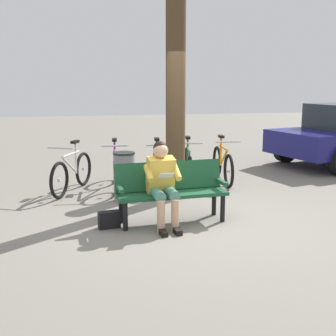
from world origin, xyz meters
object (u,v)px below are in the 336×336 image
bicycle_silver (72,173)px  bicycle_blue (115,170)px  person_reading (162,180)px  litter_bin (124,177)px  tree_trunk (176,84)px  bicycle_purple (188,166)px  bicycle_black (158,169)px  bench (171,187)px  bicycle_green (223,165)px  handbag (109,220)px

bicycle_silver → bicycle_blue: bearing=123.9°
person_reading → bicycle_silver: 2.59m
litter_bin → tree_trunk: bearing=-177.5°
bicycle_purple → bicycle_black: (0.64, 0.12, 0.00)m
person_reading → tree_trunk: tree_trunk is taller
bench → tree_trunk: size_ratio=0.41×
person_reading → bicycle_black: size_ratio=0.72×
bicycle_green → litter_bin: bearing=-58.6°
handbag → litter_bin: litter_bin is taller
bicycle_purple → bicycle_black: 0.65m
bicycle_purple → bicycle_blue: same height
handbag → bicycle_purple: bearing=-126.2°
handbag → litter_bin: (-0.36, -1.37, 0.30)m
bicycle_green → bicycle_purple: (0.73, 0.03, 0.00)m
litter_bin → bicycle_black: 1.15m
bench → bicycle_silver: bearing=-59.4°
bench → bicycle_silver: (1.43, -2.05, -0.15)m
person_reading → handbag: 0.93m
tree_trunk → bicycle_purple: (-0.47, -0.96, -1.61)m
person_reading → bicycle_green: bearing=-129.4°
litter_bin → bicycle_purple: (-1.37, -1.00, -0.06)m
bicycle_black → tree_trunk: bearing=16.7°
person_reading → bicycle_blue: person_reading is taller
bench → bicycle_black: bicycle_black is taller
bench → person_reading: person_reading is taller
handbag → tree_trunk: (-1.26, -1.41, 1.85)m
handbag → bicycle_purple: 2.94m
bicycle_purple → bicycle_silver: 2.26m
bicycle_purple → bicycle_silver: size_ratio=1.07×
tree_trunk → bicycle_blue: bearing=-43.3°
bench → handbag: (0.91, 0.15, -0.39)m
bench → bicycle_blue: 2.27m
person_reading → bicycle_blue: size_ratio=0.72×
bicycle_silver → bicycle_black: bearing=116.4°
bench → bicycle_purple: bicycle_purple is taller
bench → person_reading: size_ratio=1.36×
bench → bicycle_black: size_ratio=0.97×
bench → litter_bin: bench is taller
person_reading → bicycle_silver: size_ratio=0.77×
tree_trunk → bench: bearing=74.5°
bench → bicycle_purple: 2.37m
bicycle_green → bicycle_silver: (2.98, 0.20, 0.00)m
litter_bin → bicycle_blue: bearing=-85.3°
bicycle_green → bench: bearing=-29.3°
bicycle_blue → bicycle_silver: bearing=-76.4°
bicycle_silver → handbag: bearing=38.0°
litter_bin → bicycle_black: (-0.73, -0.88, -0.06)m
handbag → bicycle_black: 2.51m
handbag → bicycle_green: bicycle_green is taller
bicycle_black → handbag: bearing=-20.4°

